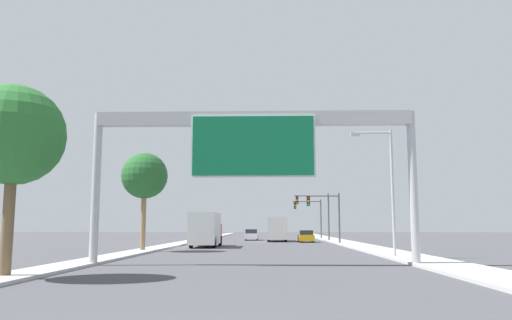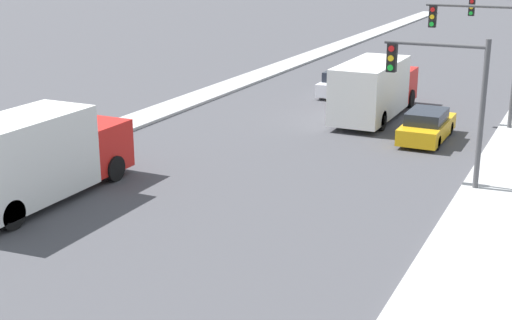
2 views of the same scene
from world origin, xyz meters
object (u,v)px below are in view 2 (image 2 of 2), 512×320
object	(u,v)px
truck_box_primary	(375,89)
traffic_light_far_intersection	(512,26)
traffic_light_near_intersection	(449,88)
car_mid_center	(341,84)
traffic_light_mid_block	(486,43)
truck_box_secondary	(32,158)
car_near_right	(427,126)

from	to	relation	value
truck_box_primary	traffic_light_far_intersection	distance (m)	11.90
traffic_light_near_intersection	truck_box_primary	bearing A→B (deg)	119.70
car_mid_center	traffic_light_mid_block	distance (m)	10.51
traffic_light_near_intersection	traffic_light_mid_block	distance (m)	10.01
car_mid_center	truck_box_secondary	xyz separation A→B (m)	(-3.50, -22.50, 0.92)
car_near_right	traffic_light_far_intersection	xyz separation A→B (m)	(1.86, 13.61, 3.32)
traffic_light_mid_block	traffic_light_far_intersection	world-z (taller)	traffic_light_mid_block
truck_box_primary	traffic_light_mid_block	world-z (taller)	traffic_light_mid_block
car_near_right	traffic_light_near_intersection	xyz separation A→B (m)	(2.01, -6.39, 3.07)
traffic_light_mid_block	traffic_light_near_intersection	bearing A→B (deg)	-88.84
truck_box_primary	car_near_right	bearing A→B (deg)	-43.10
truck_box_secondary	traffic_light_near_intersection	distance (m)	14.98
car_mid_center	traffic_light_far_intersection	size ratio (longest dim) A/B	0.73
car_mid_center	truck_box_secondary	distance (m)	22.78
car_near_right	car_mid_center	bearing A→B (deg)	130.64
car_near_right	traffic_light_far_intersection	distance (m)	14.13
car_mid_center	car_near_right	size ratio (longest dim) A/B	0.94
car_mid_center	traffic_light_far_intersection	world-z (taller)	traffic_light_far_intersection
truck_box_primary	traffic_light_mid_block	bearing A→B (deg)	3.61
truck_box_primary	traffic_light_far_intersection	size ratio (longest dim) A/B	1.47
car_mid_center	truck_box_primary	bearing A→B (deg)	-54.35
truck_box_primary	traffic_light_mid_block	size ratio (longest dim) A/B	1.40
car_near_right	traffic_light_far_intersection	world-z (taller)	traffic_light_far_intersection
car_mid_center	traffic_light_mid_block	bearing A→B (deg)	-27.29
truck_box_primary	traffic_light_far_intersection	world-z (taller)	traffic_light_far_intersection
traffic_light_mid_block	car_near_right	bearing A→B (deg)	-116.64
car_near_right	truck_box_primary	xyz separation A→B (m)	(-3.50, 3.28, 0.88)
truck_box_primary	traffic_light_mid_block	distance (m)	5.94
car_mid_center	traffic_light_near_intersection	xyz separation A→B (m)	(9.01, -14.54, 3.05)
car_near_right	traffic_light_near_intersection	world-z (taller)	traffic_light_near_intersection
truck_box_primary	truck_box_secondary	world-z (taller)	truck_box_secondary
traffic_light_near_intersection	traffic_light_mid_block	world-z (taller)	traffic_light_mid_block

